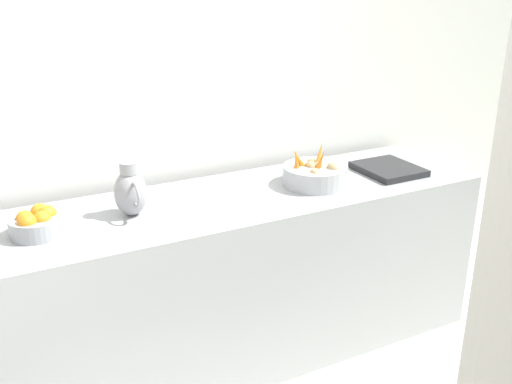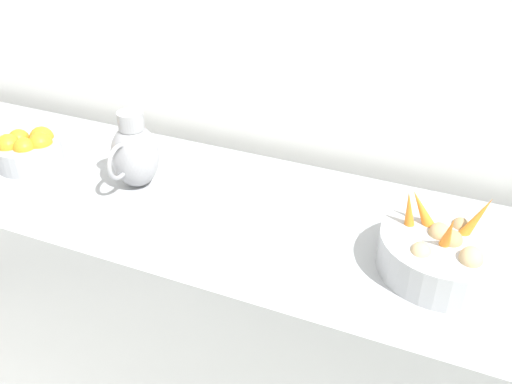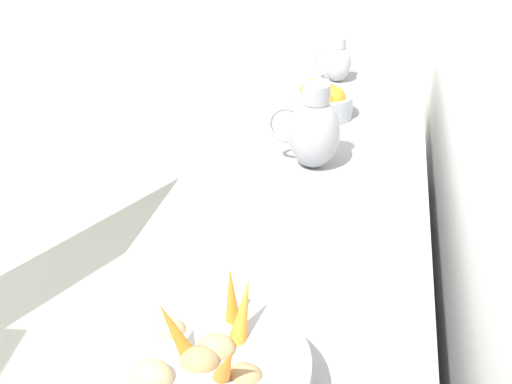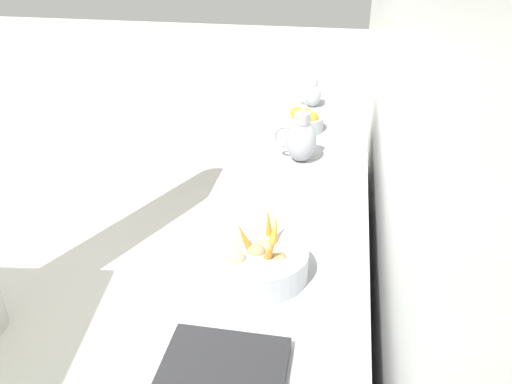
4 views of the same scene
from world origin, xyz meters
TOP-DOWN VIEW (x-y plane):
  - prep_counter at (-1.49, 0.03)m, footprint 0.70×3.00m
  - vegetable_colander at (-1.46, 0.66)m, footprint 0.34×0.34m
  - orange_bowl at (-1.48, -0.71)m, footprint 0.22×0.22m
  - metal_pitcher_tall at (-1.50, -0.30)m, footprint 0.21×0.15m

SIDE VIEW (x-z plane):
  - prep_counter at x=-1.49m, z-range 0.00..0.91m
  - orange_bowl at x=-1.48m, z-range 0.90..1.02m
  - vegetable_colander at x=-1.46m, z-range 0.86..1.07m
  - metal_pitcher_tall at x=-1.50m, z-range 0.90..1.15m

